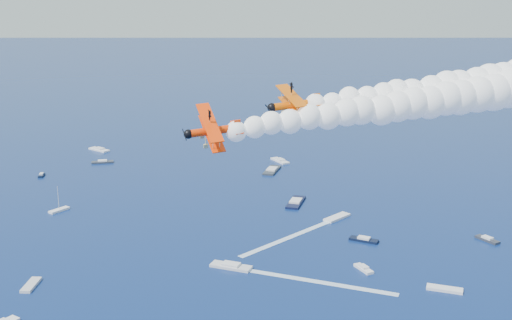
# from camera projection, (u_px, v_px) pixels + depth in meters

# --- Properties ---
(biplane_lead) EXTENTS (10.89, 12.17, 7.53)m
(biplane_lead) POSITION_uv_depth(u_px,v_px,m) (295.00, 105.00, 90.43)
(biplane_lead) COLOR #E45A04
(biplane_trail) EXTENTS (10.95, 12.21, 8.77)m
(biplane_trail) POSITION_uv_depth(u_px,v_px,m) (214.00, 131.00, 83.52)
(biplane_trail) COLOR #FF3805
(smoke_trail_lead) EXTENTS (71.79, 55.38, 12.41)m
(smoke_trail_lead) POSITION_uv_depth(u_px,v_px,m) (505.00, 77.00, 98.90)
(smoke_trail_lead) COLOR white
(smoke_trail_trail) EXTENTS (71.82, 56.05, 12.41)m
(smoke_trail_trail) POSITION_uv_depth(u_px,v_px,m) (446.00, 99.00, 92.24)
(smoke_trail_trail) COLOR white
(spectator_boats) EXTENTS (227.15, 168.05, 0.70)m
(spectator_boats) POSITION_uv_depth(u_px,v_px,m) (290.00, 219.00, 202.20)
(spectator_boats) COLOR silver
(spectator_boats) RESTS_ON ground
(boat_wakes) EXTENTS (147.78, 83.04, 0.04)m
(boat_wakes) POSITION_uv_depth(u_px,v_px,m) (511.00, 277.00, 162.04)
(boat_wakes) COLOR white
(boat_wakes) RESTS_ON ground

